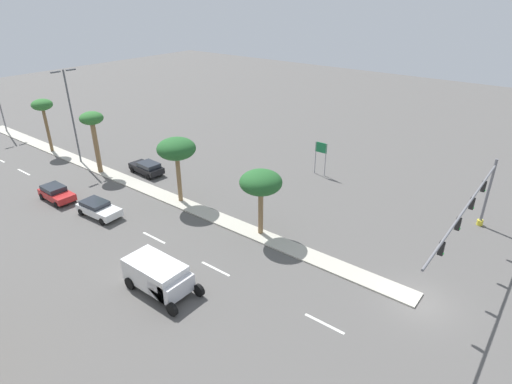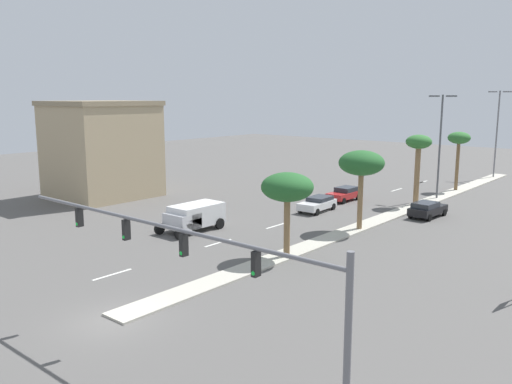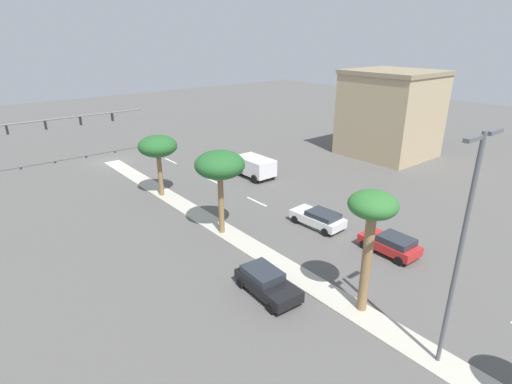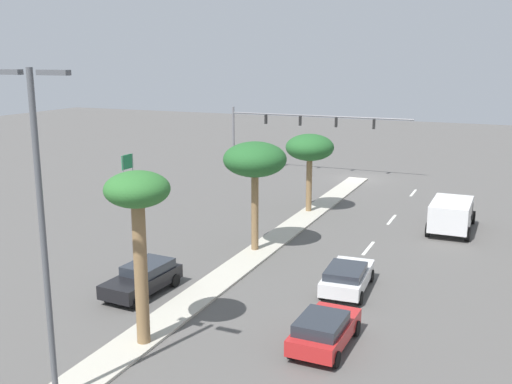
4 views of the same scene
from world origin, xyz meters
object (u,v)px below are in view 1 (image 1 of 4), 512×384
object	(u,v)px
street_lamp_far	(71,110)
sedan_white_center	(98,208)
box_truck	(160,276)
palm_tree_front	(42,107)
palm_tree_inboard	(176,150)
sedan_black_right	(147,167)
directional_road_sign	(321,152)
traffic_signal_gantry	(475,205)
palm_tree_leading	(92,123)
palm_tree_mid	(261,183)
sedan_red_mid	(56,193)

from	to	relation	value
street_lamp_far	sedan_white_center	world-z (taller)	street_lamp_far
box_truck	sedan_white_center	bearing A→B (deg)	74.52
street_lamp_far	palm_tree_front	bearing A→B (deg)	92.09
palm_tree_inboard	sedan_black_right	size ratio (longest dim) A/B	1.46
directional_road_sign	street_lamp_far	bearing A→B (deg)	120.65
traffic_signal_gantry	palm_tree_inboard	size ratio (longest dim) A/B	2.88
directional_road_sign	street_lamp_far	world-z (taller)	street_lamp_far
palm_tree_leading	box_truck	distance (m)	24.08
directional_road_sign	palm_tree_inboard	distance (m)	16.34
palm_tree_leading	sedan_black_right	xyz separation A→B (m)	(3.07, -4.53, -5.10)
palm_tree_front	palm_tree_leading	bearing A→B (deg)	-90.61
palm_tree_mid	palm_tree_front	xyz separation A→B (m)	(-0.58, 33.45, 1.07)
palm_tree_front	sedan_red_mid	world-z (taller)	palm_tree_front
sedan_red_mid	directional_road_sign	bearing A→B (deg)	-38.75
palm_tree_front	sedan_red_mid	distance (m)	16.01
directional_road_sign	palm_tree_front	world-z (taller)	palm_tree_front
street_lamp_far	sedan_red_mid	size ratio (longest dim) A/B	2.64
palm_tree_leading	sedan_black_right	size ratio (longest dim) A/B	1.58
palm_tree_leading	palm_tree_inboard	bearing A→B (deg)	-86.91
palm_tree_inboard	box_truck	size ratio (longest dim) A/B	1.15
directional_road_sign	sedan_black_right	bearing A→B (deg)	127.48
palm_tree_front	street_lamp_far	bearing A→B (deg)	-87.91
palm_tree_leading	sedan_red_mid	world-z (taller)	palm_tree_leading
palm_tree_inboard	palm_tree_leading	xyz separation A→B (m)	(-0.68, 12.60, 0.43)
traffic_signal_gantry	sedan_red_mid	xyz separation A→B (m)	(-15.21, 34.41, -3.45)
palm_tree_mid	sedan_red_mid	bearing A→B (deg)	110.38
palm_tree_mid	sedan_black_right	xyz separation A→B (m)	(2.38, 18.02, -4.03)
sedan_white_center	palm_tree_leading	bearing A→B (deg)	55.73
palm_tree_inboard	sedan_white_center	distance (m)	9.01
traffic_signal_gantry	sedan_black_right	xyz separation A→B (m)	(-5.45, 32.54, -3.44)
palm_tree_mid	palm_tree_leading	distance (m)	22.58
sedan_black_right	sedan_red_mid	size ratio (longest dim) A/B	1.07
directional_road_sign	sedan_white_center	world-z (taller)	directional_road_sign
palm_tree_front	box_truck	size ratio (longest dim) A/B	1.20
palm_tree_mid	sedan_black_right	bearing A→B (deg)	82.49
palm_tree_mid	palm_tree_front	distance (m)	33.47
palm_tree_front	palm_tree_inboard	bearing A→B (deg)	-88.63
sedan_black_right	sedan_red_mid	xyz separation A→B (m)	(-9.76, 1.87, -0.01)
directional_road_sign	palm_tree_leading	xyz separation A→B (m)	(-14.97, 20.04, 3.15)
box_truck	traffic_signal_gantry	bearing A→B (deg)	-40.58
palm_tree_mid	palm_tree_front	world-z (taller)	palm_tree_front
palm_tree_leading	box_truck	bearing A→B (deg)	-113.79
directional_road_sign	palm_tree_front	size ratio (longest dim) A/B	0.56
palm_tree_inboard	palm_tree_leading	world-z (taller)	palm_tree_leading
palm_tree_mid	street_lamp_far	bearing A→B (deg)	90.74
sedan_red_mid	palm_tree_mid	bearing A→B (deg)	-69.62
palm_tree_inboard	palm_tree_front	size ratio (longest dim) A/B	0.96
sedan_black_right	palm_tree_mid	bearing A→B (deg)	-97.51
palm_tree_inboard	sedan_white_center	world-z (taller)	palm_tree_inboard
sedan_white_center	traffic_signal_gantry	bearing A→B (deg)	-62.89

